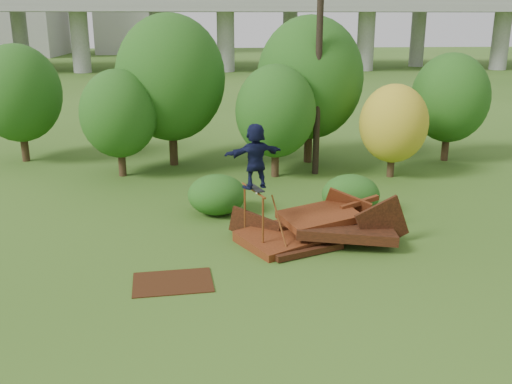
{
  "coord_description": "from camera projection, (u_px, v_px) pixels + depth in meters",
  "views": [
    {
      "loc": [
        -2.11,
        -14.33,
        6.62
      ],
      "look_at": [
        -0.8,
        2.0,
        1.6
      ],
      "focal_mm": 40.0,
      "sensor_mm": 36.0,
      "label": 1
    }
  ],
  "objects": [
    {
      "name": "flat_plate",
      "position": [
        173.0,
        282.0,
        14.86
      ],
      "size": [
        2.18,
        1.65,
        0.03
      ],
      "primitive_type": "cube",
      "rotation": [
        0.0,
        0.0,
        0.09
      ],
      "color": "#371B0B",
      "rests_on": "ground"
    },
    {
      "name": "tree_4",
      "position": [
        394.0,
        124.0,
        24.1
      ],
      "size": [
        2.9,
        2.9,
        4.0
      ],
      "color": "black",
      "rests_on": "ground"
    },
    {
      "name": "grind_rail",
      "position": [
        254.0,
        208.0,
        17.1
      ],
      "size": [
        0.61,
        1.62,
        1.73
      ],
      "color": "brown",
      "rests_on": "ground"
    },
    {
      "name": "shrub_right",
      "position": [
        351.0,
        195.0,
        19.83
      ],
      "size": [
        2.01,
        1.85,
        1.43
      ],
      "primitive_type": "ellipsoid",
      "color": "#195015",
      "rests_on": "ground"
    },
    {
      "name": "scrap_pile",
      "position": [
        319.0,
        229.0,
        17.57
      ],
      "size": [
        5.52,
        3.38,
        1.84
      ],
      "color": "#491E0D",
      "rests_on": "ground"
    },
    {
      "name": "tree_2",
      "position": [
        276.0,
        111.0,
        23.99
      ],
      "size": [
        3.41,
        3.41,
        4.81
      ],
      "color": "black",
      "rests_on": "ground"
    },
    {
      "name": "tree_1",
      "position": [
        170.0,
        78.0,
        25.62
      ],
      "size": [
        4.93,
        4.93,
        6.86
      ],
      "color": "black",
      "rests_on": "ground"
    },
    {
      "name": "shrub_left",
      "position": [
        217.0,
        195.0,
        19.88
      ],
      "size": [
        2.03,
        1.88,
        1.41
      ],
      "primitive_type": "ellipsoid",
      "color": "#195015",
      "rests_on": "ground"
    },
    {
      "name": "tree_0",
      "position": [
        119.0,
        114.0,
        24.13
      ],
      "size": [
        3.27,
        3.27,
        4.61
      ],
      "color": "black",
      "rests_on": "ground"
    },
    {
      "name": "utility_pole",
      "position": [
        319.0,
        50.0,
        23.72
      ],
      "size": [
        1.4,
        0.28,
        10.48
      ],
      "color": "black",
      "rests_on": "ground"
    },
    {
      "name": "tree_5",
      "position": [
        450.0,
        98.0,
        26.75
      ],
      "size": [
        3.63,
        3.63,
        5.11
      ],
      "color": "black",
      "rests_on": "ground"
    },
    {
      "name": "skateboard",
      "position": [
        255.0,
        188.0,
        16.8
      ],
      "size": [
        0.52,
        0.92,
        0.09
      ],
      "rotation": [
        0.0,
        0.0,
        1.9
      ],
      "color": "black",
      "rests_on": "grind_rail"
    },
    {
      "name": "ground",
      "position": [
        291.0,
        268.0,
        15.75
      ],
      "size": [
        240.0,
        240.0,
        0.0
      ],
      "primitive_type": "plane",
      "color": "#2D5116",
      "rests_on": "ground"
    },
    {
      "name": "tree_3",
      "position": [
        310.0,
        78.0,
        26.16
      ],
      "size": [
        4.88,
        4.88,
        6.77
      ],
      "color": "black",
      "rests_on": "ground"
    },
    {
      "name": "tree_6",
      "position": [
        18.0,
        93.0,
        26.53
      ],
      "size": [
        3.95,
        3.95,
        5.52
      ],
      "color": "black",
      "rests_on": "ground"
    },
    {
      "name": "skater",
      "position": [
        255.0,
        156.0,
        16.51
      ],
      "size": [
        1.87,
        1.13,
        1.92
      ],
      "primitive_type": "imported",
      "rotation": [
        0.0,
        0.0,
        3.48
      ],
      "color": "#111536",
      "rests_on": "skateboard"
    }
  ]
}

